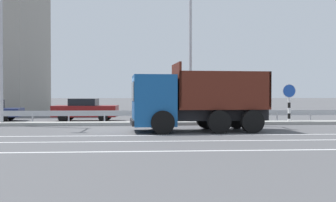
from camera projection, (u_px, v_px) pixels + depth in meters
ground_plane at (118, 129)px, 19.58m from camera, size 320.00×320.00×0.00m
lane_strip_0 at (206, 135)px, 16.78m from camera, size 53.07×0.16×0.01m
lane_strip_1 at (215, 141)px, 14.72m from camera, size 53.07×0.16×0.01m
lane_strip_2 at (230, 151)px, 12.16m from camera, size 53.07×0.16×0.01m
median_island at (121, 123)px, 22.27m from camera, size 29.19×1.10×0.18m
median_guardrail at (122, 114)px, 23.41m from camera, size 53.07×0.09×0.78m
dump_truck at (181, 104)px, 18.44m from camera, size 6.50×3.08×3.19m
median_road_sign at (289, 103)px, 22.90m from camera, size 0.78×0.16×2.34m
street_lamp_1 at (0, 27)px, 21.67m from camera, size 0.70×2.50×9.84m
street_lamp_2 at (190, 38)px, 22.42m from camera, size 0.71×1.85×9.06m
parked_car_3 at (85, 110)px, 25.51m from camera, size 4.17×2.14×1.47m
parked_car_4 at (179, 109)px, 26.22m from camera, size 4.11×2.18×1.45m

